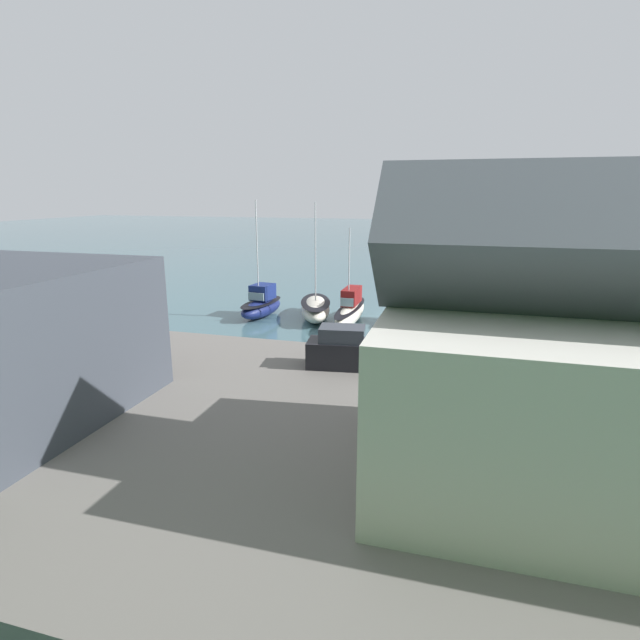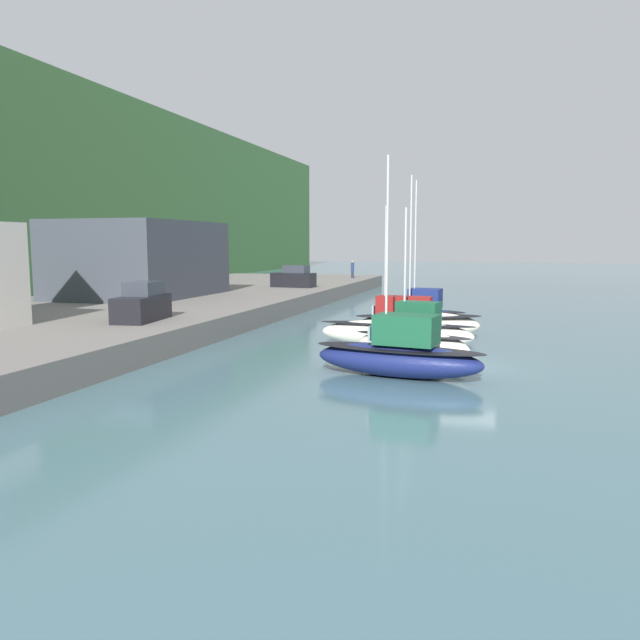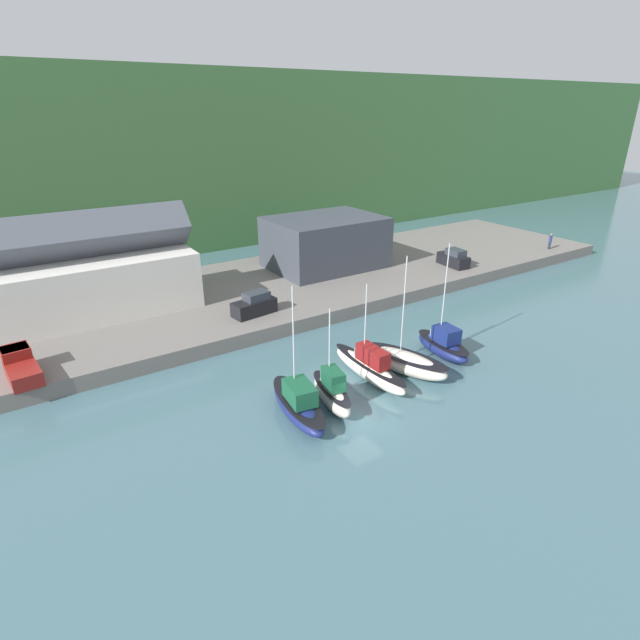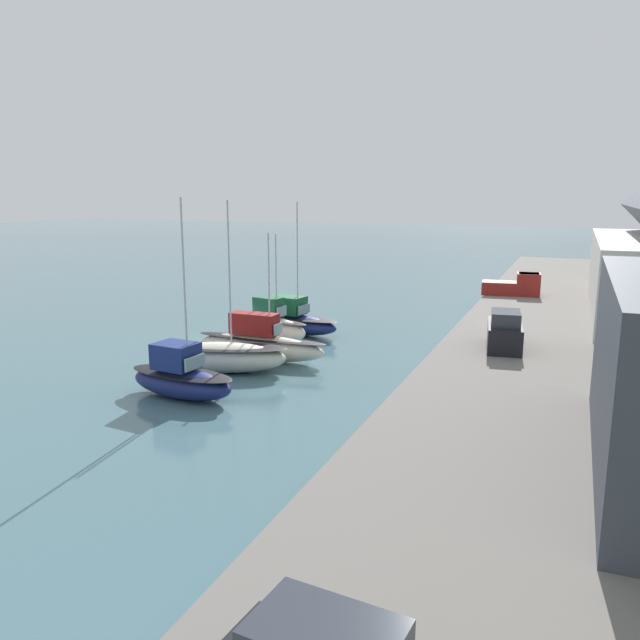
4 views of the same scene
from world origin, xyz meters
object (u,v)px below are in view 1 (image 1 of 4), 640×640
(moored_boat_3, at_px, (316,308))
(parked_car_1, at_px, (347,350))
(moored_boat_2, at_px, (350,311))
(moored_boat_4, at_px, (262,305))
(moored_boat_0, at_px, (443,313))
(moored_boat_1, at_px, (410,309))

(moored_boat_3, height_order, parked_car_1, moored_boat_3)
(parked_car_1, bearing_deg, moored_boat_3, -165.33)
(moored_boat_2, xyz_separation_m, moored_boat_4, (7.75, -0.29, -0.05))
(moored_boat_0, relative_size, moored_boat_4, 0.96)
(moored_boat_3, distance_m, moored_boat_4, 4.66)
(parked_car_1, bearing_deg, moored_boat_4, -150.72)
(moored_boat_1, xyz_separation_m, moored_boat_4, (12.33, 1.22, -0.12))
(moored_boat_3, bearing_deg, moored_boat_4, -11.00)
(moored_boat_2, distance_m, moored_boat_3, 3.21)
(moored_boat_0, xyz_separation_m, moored_boat_3, (10.31, 0.57, -0.10))
(moored_boat_0, height_order, moored_boat_1, moored_boat_0)
(moored_boat_0, distance_m, parked_car_1, 15.80)
(moored_boat_3, relative_size, parked_car_1, 2.16)
(moored_boat_1, relative_size, parked_car_1, 1.65)
(moored_boat_0, distance_m, moored_boat_3, 10.32)
(moored_boat_2, bearing_deg, moored_boat_1, -161.45)
(moored_boat_2, bearing_deg, moored_boat_4, -1.77)
(moored_boat_0, relative_size, moored_boat_2, 1.09)
(moored_boat_2, bearing_deg, moored_boat_0, -169.49)
(moored_boat_0, bearing_deg, moored_boat_1, 3.64)
(moored_boat_0, height_order, moored_boat_3, moored_boat_3)
(moored_boat_1, relative_size, moored_boat_4, 0.75)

